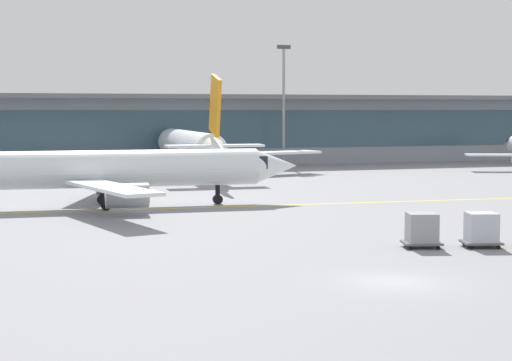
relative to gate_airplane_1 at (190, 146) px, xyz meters
name	(u,v)px	position (x,y,z in m)	size (l,w,h in m)	color
ground_plane	(394,282)	(-4.78, -62.07, -3.36)	(400.00, 400.00, 0.00)	gray
taxiway_centreline_stripe	(130,210)	(-11.82, -31.31, -3.36)	(110.00, 0.36, 0.01)	yellow
terminal_concourse	(125,130)	(-4.78, 18.19, 1.56)	(182.78, 11.00, 9.60)	#8C939E
gate_airplane_1	(190,146)	(0.00, 0.00, 0.00)	(31.47, 33.81, 11.21)	white
taxiing_regional_jet	(121,170)	(-12.20, -29.29, -0.44)	(29.40, 27.33, 9.74)	white
cargo_dolly_lead	(481,229)	(4.15, -54.86, -2.31)	(2.43, 2.07, 1.94)	#595B60
cargo_dolly_trailing	(422,229)	(0.90, -54.02, -2.31)	(2.43, 2.07, 1.94)	#595B60
apron_light_mast_2	(284,101)	(14.98, 10.17, 5.34)	(1.80, 0.36, 16.01)	gray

